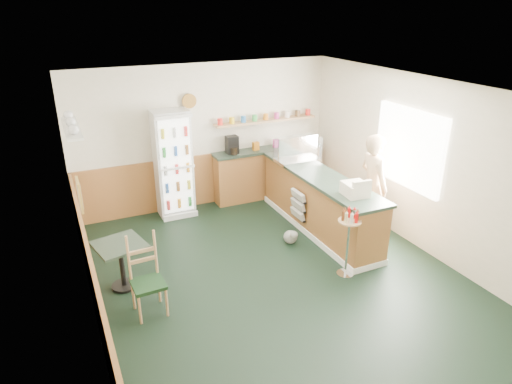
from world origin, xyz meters
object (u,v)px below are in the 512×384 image
shopkeeper (373,186)px  condiment_stand (349,233)px  cash_register (355,189)px  cafe_table (121,257)px  cafe_chair (146,272)px  drinks_fridge (173,164)px  display_case (298,150)px

shopkeeper → condiment_stand: (-1.10, -0.91, -0.20)m
condiment_stand → shopkeeper: bearing=39.4°
cash_register → condiment_stand: (-0.40, -0.46, -0.42)m
cash_register → cafe_table: (-3.40, 0.58, -0.63)m
cafe_chair → cafe_table: bearing=105.8°
cash_register → cafe_table: cash_register is taller
drinks_fridge → cafe_table: 2.49m
cash_register → cafe_chair: 3.24m
condiment_stand → cafe_table: condiment_stand is taller
shopkeeper → cafe_table: bearing=92.0°
shopkeeper → cafe_table: size_ratio=2.37×
drinks_fridge → display_case: size_ratio=2.47×
drinks_fridge → cafe_table: bearing=-123.0°
drinks_fridge → condiment_stand: 3.51m
drinks_fridge → condiment_stand: size_ratio=1.91×
condiment_stand → cafe_chair: size_ratio=0.96×
drinks_fridge → cash_register: size_ratio=5.51×
drinks_fridge → condiment_stand: (1.67, -3.08, -0.29)m
display_case → shopkeeper: (0.70, -1.28, -0.35)m
condiment_stand → cafe_table: 3.18m
drinks_fridge → cafe_table: drinks_fridge is taller
drinks_fridge → condiment_stand: bearing=-61.6°
display_case → cafe_table: bearing=-161.3°
display_case → cafe_table: display_case is taller
cafe_chair → cash_register: bearing=-1.3°
shopkeeper → cafe_chair: 3.94m
display_case → cafe_table: size_ratio=1.06×
cafe_chair → display_case: bearing=26.9°
drinks_fridge → cafe_chair: bearing=-112.7°
cafe_table → cafe_chair: cafe_chair is taller
cafe_chair → condiment_stand: bearing=-10.5°
condiment_stand → cafe_chair: 2.82m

